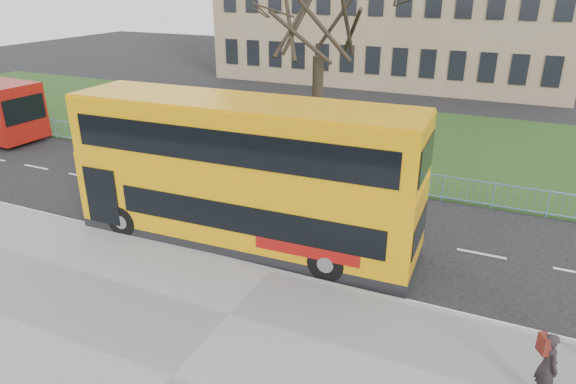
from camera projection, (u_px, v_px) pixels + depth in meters
name	position (u px, v px, depth m)	size (l,w,h in m)	color
ground	(291.00, 251.00, 17.63)	(120.00, 120.00, 0.00)	black
pavement	(172.00, 378.00, 11.93)	(80.00, 10.50, 0.12)	slate
kerb	(271.00, 271.00, 16.30)	(80.00, 0.20, 0.14)	gray
grass_verge	(392.00, 140.00, 29.62)	(80.00, 15.40, 0.08)	#1F3B15
guard_railing	(351.00, 174.00, 22.96)	(40.00, 0.12, 1.10)	#6A99BD
bare_tree	(319.00, 36.00, 24.83)	(8.40, 8.40, 12.00)	black
yellow_bus	(243.00, 171.00, 17.24)	(12.01, 3.22, 5.00)	orange
pedestrian	(547.00, 366.00, 11.07)	(0.60, 0.39, 1.63)	black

